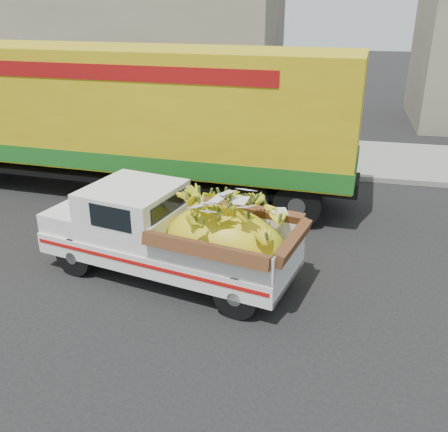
# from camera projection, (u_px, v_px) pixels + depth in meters

# --- Properties ---
(ground) EXTENTS (100.00, 100.00, 0.00)m
(ground) POSITION_uv_depth(u_px,v_px,m) (112.00, 274.00, 9.56)
(ground) COLOR black
(ground) RESTS_ON ground
(curb) EXTENTS (60.00, 0.25, 0.15)m
(curb) POSITION_uv_depth(u_px,v_px,m) (205.00, 166.00, 15.57)
(curb) COLOR gray
(curb) RESTS_ON ground
(sidewalk) EXTENTS (60.00, 4.00, 0.14)m
(sidewalk) POSITION_uv_depth(u_px,v_px,m) (220.00, 149.00, 17.45)
(sidewalk) COLOR gray
(sidewalk) RESTS_ON ground
(building_left) EXTENTS (18.00, 6.00, 5.00)m
(building_left) POSITION_uv_depth(u_px,v_px,m) (84.00, 55.00, 23.44)
(building_left) COLOR gray
(building_left) RESTS_ON ground
(pickup_truck) EXTENTS (5.01, 2.67, 1.67)m
(pickup_truck) POSITION_uv_depth(u_px,v_px,m) (186.00, 235.00, 9.08)
(pickup_truck) COLOR black
(pickup_truck) RESTS_ON ground
(semi_trailer) EXTENTS (12.04, 3.16, 3.80)m
(semi_trailer) POSITION_uv_depth(u_px,v_px,m) (126.00, 115.00, 12.86)
(semi_trailer) COLOR black
(semi_trailer) RESTS_ON ground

